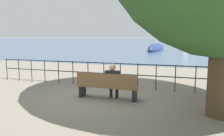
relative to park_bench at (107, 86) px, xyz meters
name	(u,v)px	position (x,y,z in m)	size (l,w,h in m)	color
ground_plane	(108,98)	(0.00, 0.07, -0.44)	(1000.00, 1000.00, 0.00)	gray
harbor_water	(178,40)	(0.00, 158.68, -0.44)	(600.00, 300.00, 0.01)	#47607A
park_bench	(107,86)	(0.00, 0.00, 0.00)	(2.10, 0.45, 0.90)	brown
seated_person_left	(113,79)	(0.18, 0.08, 0.24)	(0.48, 0.35, 1.22)	black
promenade_railing	(120,71)	(0.00, 1.71, 0.25)	(11.73, 0.04, 1.05)	black
sailboat_0	(194,45)	(4.81, 41.36, -0.06)	(2.73, 6.52, 8.76)	silver
sailboat_2	(156,48)	(-1.32, 26.74, -0.08)	(2.45, 8.25, 9.46)	navy
harbor_lighthouse	(184,24)	(3.45, 135.97, 9.24)	(4.99, 4.99, 20.83)	silver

